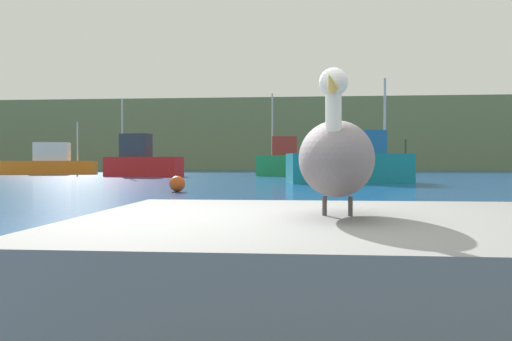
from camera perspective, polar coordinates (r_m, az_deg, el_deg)
The scene contains 9 objects.
ground_plane at distance 3.64m, azimuth -4.41°, elevation -15.91°, with size 260.00×260.00×0.00m, color #194C93.
hillside_backdrop at distance 67.65m, azimuth 4.72°, elevation 3.80°, with size 140.00×10.72×8.68m, color #6B7A51.
pier_dock at distance 3.43m, azimuth 8.77°, elevation -10.87°, with size 3.26×2.73×0.71m, color gray.
pelican at distance 3.34m, azimuth 8.79°, elevation 1.44°, with size 0.59×1.32×0.88m.
fishing_boat_teal at distance 25.99m, azimuth 10.36°, elevation 0.74°, with size 6.21×3.09×5.13m.
fishing_boat_red at distance 37.29m, azimuth -12.34°, elevation 1.00°, with size 5.64×2.46×5.40m.
fishing_boat_orange at distance 45.83m, azimuth -21.41°, elevation 0.78°, with size 7.49×3.51×4.28m.
fishing_boat_green at distance 37.81m, azimuth 4.15°, elevation 0.95°, with size 5.91×2.14×5.91m.
mooring_buoy at distance 18.28m, azimuth -8.56°, elevation -1.45°, with size 0.55×0.55×0.55m, color #E54C19.
Camera 1 is at (0.58, -3.43, 1.06)m, focal length 36.82 mm.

